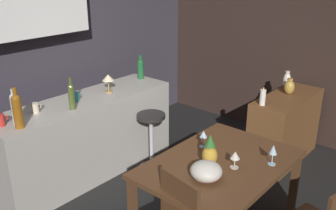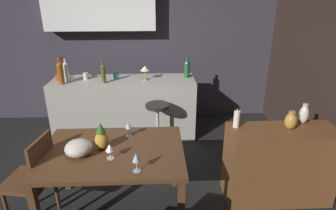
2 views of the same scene
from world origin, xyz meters
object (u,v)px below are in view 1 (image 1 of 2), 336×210
object	(u,v)px
sideboard_cabinet	(284,128)
fruit_bowl	(206,171)
wine_bottle_olive	(71,95)
cup_red	(1,120)
wine_glass_left	(273,150)
counter_lamp	(108,79)
dining_table	(219,171)
bar_stool	(151,141)
wine_glass_right	(203,135)
wine_bottle_amber	(17,110)
wine_bottle_clear	(15,107)
cup_teal	(75,97)
vase_brass	(289,87)
cup_cream	(35,108)
pillar_candle_tall	(263,97)
wine_bottle_green	(141,68)
wine_glass_center	(235,156)
pineapple_centerpiece	(210,152)
vase_ceramic_ivory	(287,80)

from	to	relation	value
sideboard_cabinet	fruit_bowl	size ratio (longest dim) A/B	4.50
wine_bottle_olive	cup_red	distance (m)	0.69
wine_glass_left	counter_lamp	world-z (taller)	counter_lamp
dining_table	bar_stool	distance (m)	1.29
dining_table	bar_stool	world-z (taller)	dining_table
wine_glass_right	wine_bottle_olive	world-z (taller)	wine_bottle_olive
wine_bottle_olive	counter_lamp	world-z (taller)	wine_bottle_olive
wine_bottle_amber	wine_bottle_clear	bearing A→B (deg)	72.26
wine_bottle_olive	cup_teal	size ratio (longest dim) A/B	3.11
wine_glass_right	wine_bottle_olive	bearing A→B (deg)	108.98
bar_stool	wine_bottle_amber	distance (m)	1.54
cup_red	vase_brass	xyz separation A→B (m)	(2.75, -1.50, -0.05)
wine_bottle_amber	cup_red	bearing A→B (deg)	117.79
bar_stool	cup_cream	xyz separation A→B (m)	(-1.04, 0.56, 0.57)
wine_bottle_amber	cup_teal	world-z (taller)	wine_bottle_amber
pillar_candle_tall	wine_bottle_olive	bearing A→B (deg)	140.22
vase_brass	bar_stool	bearing A→B (deg)	143.57
bar_stool	cup_teal	xyz separation A→B (m)	(-0.60, 0.53, 0.57)
bar_stool	wine_bottle_amber	size ratio (longest dim) A/B	1.89
bar_stool	vase_brass	xyz separation A→B (m)	(1.33, -0.98, 0.53)
sideboard_cabinet	wine_glass_left	distance (m)	1.61
wine_bottle_green	wine_bottle_olive	bearing A→B (deg)	-169.25
dining_table	wine_glass_left	bearing A→B (deg)	-54.25
wine_glass_center	wine_bottle_green	size ratio (longest dim) A/B	0.47
sideboard_cabinet	vase_brass	xyz separation A→B (m)	(0.06, 0.03, 0.50)
wine_glass_right	wine_bottle_amber	size ratio (longest dim) A/B	0.42
cup_teal	bar_stool	bearing A→B (deg)	-41.46
fruit_bowl	wine_bottle_clear	bearing A→B (deg)	108.08
wine_glass_right	cup_teal	distance (m)	1.48
counter_lamp	pillar_candle_tall	world-z (taller)	counter_lamp
dining_table	wine_bottle_clear	xyz separation A→B (m)	(-0.85, 1.66, 0.40)
wine_bottle_green	pineapple_centerpiece	bearing A→B (deg)	-119.35
wine_bottle_olive	wine_bottle_clear	xyz separation A→B (m)	(-0.54, 0.10, 0.01)
pillar_candle_tall	dining_table	bearing A→B (deg)	-167.59
sideboard_cabinet	wine_bottle_amber	xyz separation A→B (m)	(-2.60, 1.36, 0.66)
wine_glass_right	cup_cream	world-z (taller)	cup_cream
vase_ceramic_ivory	wine_glass_right	bearing A→B (deg)	-178.16
wine_bottle_amber	vase_ceramic_ivory	world-z (taller)	wine_bottle_amber
dining_table	wine_bottle_amber	distance (m)	1.82
dining_table	wine_glass_right	world-z (taller)	wine_glass_right
bar_stool	fruit_bowl	size ratio (longest dim) A/B	2.90
cup_teal	wine_bottle_amber	bearing A→B (deg)	-166.11
dining_table	wine_glass_center	bearing A→B (deg)	-89.88
bar_stool	pillar_candle_tall	size ratio (longest dim) A/B	3.52
fruit_bowl	wine_bottle_green	bearing A→B (deg)	57.62
dining_table	vase_ceramic_ivory	world-z (taller)	vase_ceramic_ivory
wine_bottle_amber	pineapple_centerpiece	bearing A→B (deg)	-62.05
wine_bottle_clear	cup_red	world-z (taller)	wine_bottle_clear
wine_bottle_olive	vase_brass	distance (m)	2.49
wine_bottle_olive	wine_bottle_green	size ratio (longest dim) A/B	1.08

